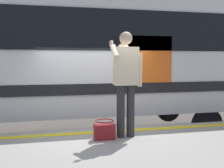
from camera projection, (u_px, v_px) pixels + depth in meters
name	position (u px, v px, depth m)	size (l,w,h in m)	color
safety_line	(104.00, 132.00, 5.24)	(15.42, 0.16, 0.01)	yellow
track_rail_near	(90.00, 146.00, 7.02)	(20.46, 0.08, 0.16)	slate
track_rail_far	(82.00, 132.00, 8.41)	(20.46, 0.08, 0.16)	slate
train_carriage	(55.00, 50.00, 7.32)	(11.58, 2.94, 3.92)	silver
passenger	(126.00, 75.00, 4.84)	(0.57, 0.55, 1.83)	#262628
handbag	(104.00, 130.00, 4.74)	(0.36, 0.32, 0.33)	maroon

